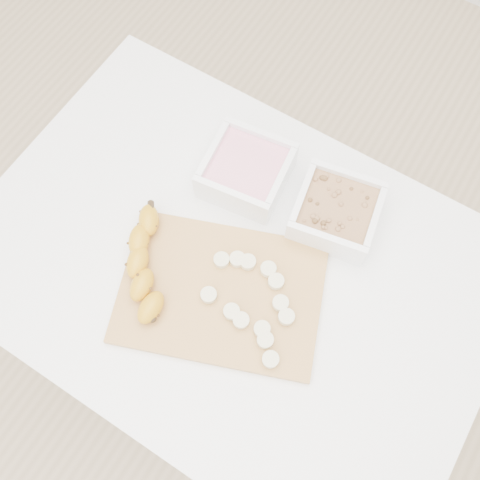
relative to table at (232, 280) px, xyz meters
The scene contains 7 objects.
ground 0.65m from the table, ahead, with size 3.50×3.50×0.00m, color #C6AD89.
table is the anchor object (origin of this frame).
bowl_yogurt 0.23m from the table, 113.04° to the left, with size 0.18×0.18×0.07m.
bowl_granola 0.26m from the table, 56.94° to the left, with size 0.18×0.18×0.07m.
cutting_board 0.12m from the table, 76.98° to the right, with size 0.37×0.26×0.01m, color tan.
banana 0.20m from the table, 142.86° to the right, with size 0.06×0.22×0.04m, color orange, non-canonical shape.
banana_slices 0.15m from the table, 30.42° to the right, with size 0.20×0.17×0.02m.
Camera 1 is at (0.19, -0.28, 1.71)m, focal length 40.00 mm.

